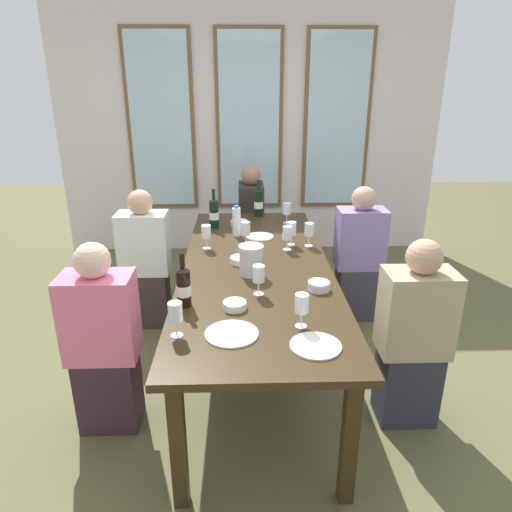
{
  "coord_description": "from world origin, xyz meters",
  "views": [
    {
      "loc": [
        -0.09,
        -2.79,
        1.87
      ],
      "look_at": [
        0.0,
        0.04,
        0.79
      ],
      "focal_mm": 32.29,
      "sensor_mm": 36.0,
      "label": 1
    }
  ],
  "objects_px": {
    "wine_glass_8": "(206,233)",
    "seated_person_0": "(103,344)",
    "wine_glass_3": "(302,304)",
    "wine_glass_2": "(291,229)",
    "wine_glass_6": "(287,210)",
    "tasting_bowl_2": "(239,223)",
    "tasting_bowl_1": "(235,305)",
    "white_plate_1": "(316,346)",
    "wine_glass_7": "(175,314)",
    "seated_person_4": "(251,224)",
    "dining_table": "(256,274)",
    "white_plate_0": "(232,334)",
    "water_bottle": "(237,221)",
    "white_plate_2": "(260,237)",
    "wine_bottle_2": "(259,202)",
    "seated_person_2": "(145,263)",
    "metal_pitcher": "(251,260)",
    "seated_person_3": "(359,258)",
    "wine_glass_0": "(246,230)",
    "wine_bottle_1": "(214,213)",
    "seated_person_1": "(413,339)",
    "wine_bottle_0": "(184,286)",
    "tasting_bowl_0": "(242,260)",
    "tasting_bowl_3": "(319,286)",
    "wine_glass_4": "(287,234)",
    "wine_glass_1": "(259,275)"
  },
  "relations": [
    {
      "from": "seated_person_4",
      "to": "dining_table",
      "type": "bearing_deg",
      "value": -90.0
    },
    {
      "from": "wine_glass_6",
      "to": "tasting_bowl_2",
      "type": "bearing_deg",
      "value": -167.91
    },
    {
      "from": "metal_pitcher",
      "to": "seated_person_2",
      "type": "distance_m",
      "value": 1.15
    },
    {
      "from": "wine_glass_6",
      "to": "wine_glass_7",
      "type": "distance_m",
      "value": 1.94
    },
    {
      "from": "dining_table",
      "to": "wine_glass_3",
      "type": "distance_m",
      "value": 0.85
    },
    {
      "from": "wine_glass_0",
      "to": "wine_bottle_1",
      "type": "bearing_deg",
      "value": 120.36
    },
    {
      "from": "wine_glass_6",
      "to": "wine_glass_2",
      "type": "bearing_deg",
      "value": -91.92
    },
    {
      "from": "wine_glass_4",
      "to": "wine_glass_7",
      "type": "height_order",
      "value": "same"
    },
    {
      "from": "wine_glass_1",
      "to": "wine_glass_8",
      "type": "xyz_separation_m",
      "value": [
        -0.35,
        0.77,
        -0.0
      ]
    },
    {
      "from": "wine_glass_2",
      "to": "seated_person_2",
      "type": "xyz_separation_m",
      "value": [
        -1.12,
        0.21,
        -0.34
      ]
    },
    {
      "from": "tasting_bowl_0",
      "to": "seated_person_3",
      "type": "xyz_separation_m",
      "value": [
        0.95,
        0.62,
        -0.23
      ]
    },
    {
      "from": "dining_table",
      "to": "white_plate_2",
      "type": "xyz_separation_m",
      "value": [
        0.05,
        0.57,
        0.07
      ]
    },
    {
      "from": "wine_glass_6",
      "to": "seated_person_2",
      "type": "distance_m",
      "value": 1.23
    },
    {
      "from": "seated_person_1",
      "to": "wine_glass_3",
      "type": "bearing_deg",
      "value": -161.95
    },
    {
      "from": "wine_bottle_0",
      "to": "tasting_bowl_1",
      "type": "height_order",
      "value": "wine_bottle_0"
    },
    {
      "from": "wine_bottle_2",
      "to": "wine_glass_3",
      "type": "relative_size",
      "value": 1.86
    },
    {
      "from": "wine_glass_2",
      "to": "seated_person_1",
      "type": "distance_m",
      "value": 1.19
    },
    {
      "from": "wine_glass_7",
      "to": "seated_person_4",
      "type": "bearing_deg",
      "value": 80.77
    },
    {
      "from": "tasting_bowl_2",
      "to": "wine_glass_8",
      "type": "bearing_deg",
      "value": -113.96
    },
    {
      "from": "tasting_bowl_1",
      "to": "white_plate_1",
      "type": "bearing_deg",
      "value": -45.85
    },
    {
      "from": "tasting_bowl_3",
      "to": "wine_glass_4",
      "type": "distance_m",
      "value": 0.69
    },
    {
      "from": "wine_glass_6",
      "to": "seated_person_0",
      "type": "relative_size",
      "value": 0.16
    },
    {
      "from": "wine_glass_2",
      "to": "seated_person_0",
      "type": "xyz_separation_m",
      "value": [
        -1.12,
        -0.98,
        -0.34
      ]
    },
    {
      "from": "wine_glass_8",
      "to": "seated_person_3",
      "type": "bearing_deg",
      "value": 15.49
    },
    {
      "from": "white_plate_0",
      "to": "wine_glass_3",
      "type": "height_order",
      "value": "wine_glass_3"
    },
    {
      "from": "wine_bottle_2",
      "to": "wine_glass_0",
      "type": "height_order",
      "value": "wine_bottle_2"
    },
    {
      "from": "wine_glass_4",
      "to": "metal_pitcher",
      "type": "bearing_deg",
      "value": -121.28
    },
    {
      "from": "wine_glass_3",
      "to": "wine_glass_2",
      "type": "bearing_deg",
      "value": 86.48
    },
    {
      "from": "tasting_bowl_3",
      "to": "seated_person_1",
      "type": "bearing_deg",
      "value": -21.7
    },
    {
      "from": "white_plate_0",
      "to": "white_plate_1",
      "type": "height_order",
      "value": "same"
    },
    {
      "from": "white_plate_2",
      "to": "wine_bottle_2",
      "type": "distance_m",
      "value": 0.61
    },
    {
      "from": "water_bottle",
      "to": "wine_glass_0",
      "type": "xyz_separation_m",
      "value": [
        0.07,
        -0.22,
        0.0
      ]
    },
    {
      "from": "metal_pitcher",
      "to": "wine_bottle_0",
      "type": "bearing_deg",
      "value": -131.77
    },
    {
      "from": "white_plate_1",
      "to": "wine_glass_0",
      "type": "distance_m",
      "value": 1.43
    },
    {
      "from": "wine_glass_8",
      "to": "seated_person_0",
      "type": "bearing_deg",
      "value": -119.06
    },
    {
      "from": "white_plate_0",
      "to": "water_bottle",
      "type": "distance_m",
      "value": 1.5
    },
    {
      "from": "tasting_bowl_3",
      "to": "seated_person_4",
      "type": "bearing_deg",
      "value": 99.9
    },
    {
      "from": "metal_pitcher",
      "to": "water_bottle",
      "type": "distance_m",
      "value": 0.78
    },
    {
      "from": "white_plate_1",
      "to": "wine_bottle_1",
      "type": "height_order",
      "value": "wine_bottle_1"
    },
    {
      "from": "tasting_bowl_1",
      "to": "tasting_bowl_3",
      "type": "xyz_separation_m",
      "value": [
        0.48,
        0.22,
        0.0
      ]
    },
    {
      "from": "white_plate_2",
      "to": "metal_pitcher",
      "type": "bearing_deg",
      "value": -96.66
    },
    {
      "from": "white_plate_1",
      "to": "seated_person_2",
      "type": "height_order",
      "value": "seated_person_2"
    },
    {
      "from": "seated_person_3",
      "to": "tasting_bowl_2",
      "type": "bearing_deg",
      "value": 168.88
    },
    {
      "from": "white_plate_2",
      "to": "wine_bottle_1",
      "type": "distance_m",
      "value": 0.46
    },
    {
      "from": "metal_pitcher",
      "to": "seated_person_0",
      "type": "bearing_deg",
      "value": -151.93
    },
    {
      "from": "tasting_bowl_1",
      "to": "wine_glass_2",
      "type": "xyz_separation_m",
      "value": [
        0.4,
        1.0,
        0.1
      ]
    },
    {
      "from": "wine_glass_0",
      "to": "wine_glass_8",
      "type": "relative_size",
      "value": 1.0
    },
    {
      "from": "wine_glass_1",
      "to": "seated_person_3",
      "type": "xyz_separation_m",
      "value": [
        0.85,
        1.1,
        -0.33
      ]
    },
    {
      "from": "wine_glass_7",
      "to": "wine_glass_1",
      "type": "bearing_deg",
      "value": 47.4
    },
    {
      "from": "tasting_bowl_1",
      "to": "wine_glass_7",
      "type": "xyz_separation_m",
      "value": [
        -0.27,
        -0.27,
        0.1
      ]
    }
  ]
}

